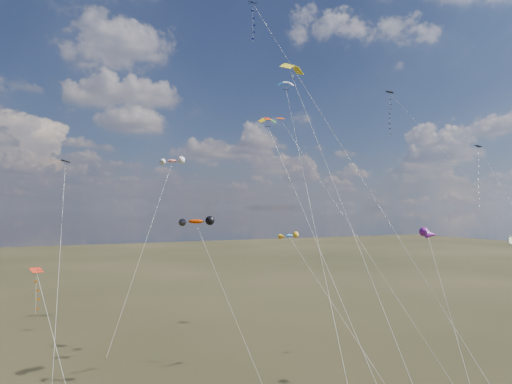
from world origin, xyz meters
name	(u,v)px	position (x,y,z in m)	size (l,w,h in m)	color
diamond_black_high	(402,125)	(24.16, 21.29, 28.92)	(15.18, 23.85, 33.92)	black
diamond_navy_tall	(270,47)	(-0.20, 14.08, 33.86)	(10.54, 24.72, 39.53)	#0B164D
diamond_black_mid	(62,217)	(-19.56, 21.66, 16.35)	(1.90, 13.39, 22.38)	black
diamond_red_low	(38,298)	(-21.55, 14.36, 9.85)	(3.99, 10.54, 12.24)	red
diamond_navy_right	(483,184)	(23.24, 7.73, 19.91)	(3.60, 17.28, 24.37)	#081843
diamond_orange_center	(329,193)	(5.99, 12.64, 18.81)	(8.86, 18.96, 27.72)	#E1470A
parafoil_yellow	(293,66)	(0.74, 11.03, 31.15)	(3.97, 23.96, 31.96)	gold
parafoil_blue_white	(286,84)	(4.24, 18.70, 31.68)	(8.78, 25.21, 32.50)	blue
parafoil_tricolor	(269,121)	(0.68, 16.23, 26.62)	(2.01, 22.13, 27.41)	yellow
novelty_orange_black	(196,222)	(-7.90, 14.69, 15.89)	(6.15, 8.48, 16.43)	#C13000
novelty_white_purple	(428,234)	(11.35, 4.32, 14.85)	(7.22, 12.88, 15.38)	silver
novelty_redwhite_stripe	(172,161)	(-3.44, 41.18, 24.41)	(12.87, 15.02, 25.19)	red
novelty_blue_yellow	(290,236)	(2.48, 14.81, 14.22)	(5.75, 12.07, 14.69)	#1A60A9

